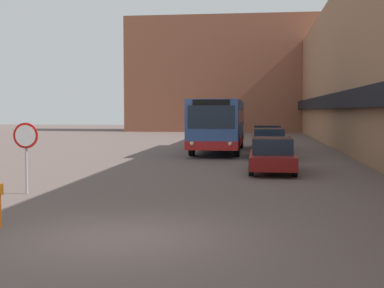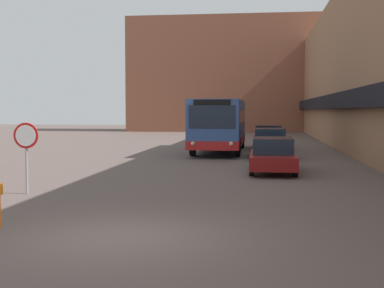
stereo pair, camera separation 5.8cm
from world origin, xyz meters
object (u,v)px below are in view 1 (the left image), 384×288
at_px(parked_car_front, 272,155).
at_px(parked_car_middle, 269,143).
at_px(stop_sign, 26,143).
at_px(parked_car_back, 267,137).
at_px(city_bus, 219,124).

height_order(parked_car_front, parked_car_middle, parked_car_middle).
bearing_deg(stop_sign, parked_car_front, 42.21).
distance_m(parked_car_back, stop_sign, 21.08).
bearing_deg(parked_car_front, parked_car_back, 90.00).
xyz_separation_m(parked_car_front, parked_car_back, (-0.00, 13.06, 0.06)).
bearing_deg(stop_sign, parked_car_middle, 61.12).
distance_m(city_bus, parked_car_front, 10.77).
relative_size(parked_car_back, stop_sign, 2.28).
bearing_deg(parked_car_back, parked_car_middle, -90.00).
height_order(city_bus, parked_car_front, city_bus).
bearing_deg(parked_car_front, city_bus, 105.82).
bearing_deg(city_bus, parked_car_back, 43.17).
bearing_deg(parked_car_front, parked_car_middle, 90.00).
distance_m(parked_car_front, parked_car_middle, 6.67).
xyz_separation_m(parked_car_middle, stop_sign, (-7.36, -13.35, 0.76)).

